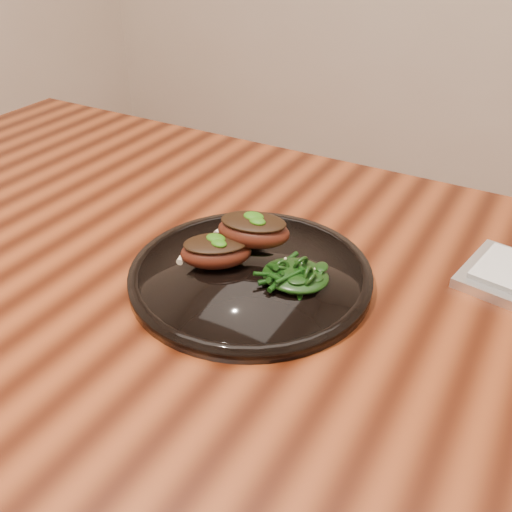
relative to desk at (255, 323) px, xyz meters
The scene contains 6 objects.
desk is the anchor object (origin of this frame).
plate 0.09m from the desk, 79.24° to the right, with size 0.31×0.31×0.02m.
lamb_chop_front 0.13m from the desk, 146.48° to the right, with size 0.11×0.10×0.04m.
lamb_chop_back 0.14m from the desk, 126.37° to the left, with size 0.11×0.08×0.04m.
herb_smear 0.12m from the desk, 125.47° to the left, with size 0.08×0.05×0.00m, color #174907.
greens_heap 0.13m from the desk, ahead, with size 0.08×0.08×0.03m.
Camera 1 is at (0.31, -0.53, 1.17)m, focal length 40.00 mm.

